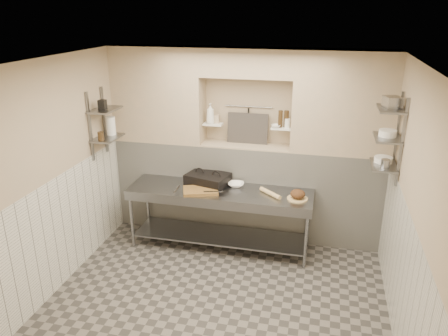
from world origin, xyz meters
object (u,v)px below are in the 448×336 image
(prep_table, at_px, (220,207))
(mixing_bowl, at_px, (236,185))
(bottle_soap, at_px, (210,114))
(bread_loaf, at_px, (298,194))
(jug_left, at_px, (111,126))
(bowl_alcove, at_px, (276,126))
(rolling_pin, at_px, (270,193))
(panini_press, at_px, (208,179))
(cutting_board, at_px, (200,191))

(prep_table, xyz_separation_m, mixing_bowl, (0.20, 0.20, 0.29))
(bottle_soap, bearing_deg, bread_loaf, -23.24)
(jug_left, bearing_deg, bowl_alcove, 13.73)
(rolling_pin, bearing_deg, bottle_soap, 151.49)
(panini_press, xyz_separation_m, mixing_bowl, (0.42, 0.01, -0.05))
(cutting_board, xyz_separation_m, mixing_bowl, (0.44, 0.31, 0.01))
(prep_table, relative_size, bread_loaf, 13.02)
(cutting_board, relative_size, bread_loaf, 2.38)
(jug_left, bearing_deg, panini_press, 8.20)
(bread_loaf, bearing_deg, rolling_pin, 172.59)
(panini_press, distance_m, bread_loaf, 1.33)
(bowl_alcove, bearing_deg, panini_press, -158.49)
(jug_left, bearing_deg, bread_loaf, -0.78)
(mixing_bowl, xyz_separation_m, rolling_pin, (0.52, -0.20, 0.00))
(cutting_board, distance_m, bread_loaf, 1.33)
(bread_loaf, bearing_deg, bowl_alcove, 123.93)
(prep_table, height_order, bread_loaf, bread_loaf)
(prep_table, relative_size, bottle_soap, 8.66)
(bread_loaf, distance_m, bottle_soap, 1.72)
(panini_press, xyz_separation_m, bottle_soap, (-0.05, 0.35, 0.88))
(mixing_bowl, height_order, bottle_soap, bottle_soap)
(prep_table, height_order, bottle_soap, bottle_soap)
(bottle_soap, relative_size, bowl_alcove, 2.27)
(bottle_soap, bearing_deg, bowl_alcove, 0.53)
(mixing_bowl, bearing_deg, bowl_alcove, 35.08)
(cutting_board, bearing_deg, bread_loaf, 2.86)
(bottle_soap, bearing_deg, mixing_bowl, -36.11)
(mixing_bowl, relative_size, jug_left, 0.87)
(mixing_bowl, distance_m, rolling_pin, 0.55)
(bread_loaf, bearing_deg, mixing_bowl, 164.71)
(prep_table, bearing_deg, bread_loaf, -2.34)
(rolling_pin, bearing_deg, mixing_bowl, 159.37)
(rolling_pin, relative_size, jug_left, 1.51)
(mixing_bowl, bearing_deg, rolling_pin, -20.63)
(bowl_alcove, bearing_deg, bottle_soap, -179.47)
(mixing_bowl, distance_m, bread_loaf, 0.92)
(panini_press, relative_size, mixing_bowl, 2.97)
(bowl_alcove, height_order, jug_left, jug_left)
(rolling_pin, distance_m, bread_loaf, 0.38)
(mixing_bowl, bearing_deg, panini_press, -178.37)
(cutting_board, height_order, mixing_bowl, mixing_bowl)
(bread_loaf, bearing_deg, jug_left, 179.22)
(panini_press, distance_m, jug_left, 1.57)
(rolling_pin, height_order, bread_loaf, bread_loaf)
(panini_press, bearing_deg, jug_left, -157.31)
(mixing_bowl, distance_m, bottle_soap, 1.10)
(cutting_board, relative_size, bowl_alcove, 3.59)
(bread_loaf, relative_size, bowl_alcove, 1.51)
(bread_loaf, distance_m, jug_left, 2.77)
(panini_press, relative_size, bottle_soap, 2.22)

